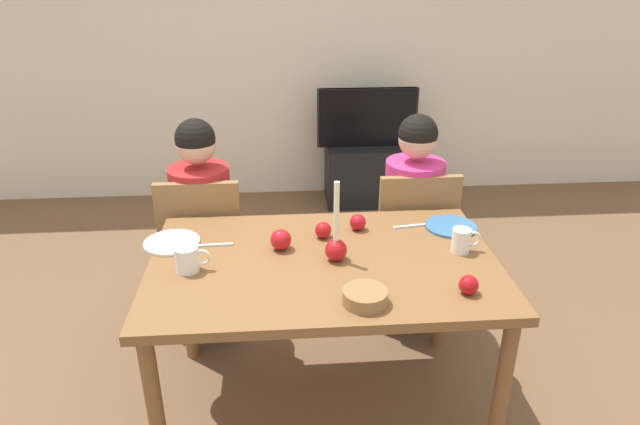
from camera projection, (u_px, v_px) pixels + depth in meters
The scene contains 21 objects.
ground_plane at pixel (323, 403), 2.58m from camera, with size 7.68×7.68×0.00m, color brown.
back_wall at pixel (297, 35), 4.39m from camera, with size 6.40×0.10×2.60m, color beige.
dining_table at pixel (324, 278), 2.30m from camera, with size 1.40×0.90×0.75m.
chair_left at pixel (204, 246), 2.87m from camera, with size 0.40×0.40×0.90m.
chair_right at pixel (412, 239), 2.95m from camera, with size 0.40×0.40×0.90m.
person_left_child at pixel (204, 234), 2.88m from camera, with size 0.30×0.30×1.17m.
person_right_child at pixel (411, 226), 2.95m from camera, with size 0.30×0.30×1.17m.
tv_stand at pixel (365, 174), 4.60m from camera, with size 0.64×0.40×0.48m, color black.
tv at pixel (367, 117), 4.40m from camera, with size 0.79×0.05×0.46m.
candle_centerpiece at pixel (336, 245), 2.24m from camera, with size 0.09×0.09×0.34m.
plate_left at pixel (172, 242), 2.39m from camera, with size 0.24×0.24×0.01m, color silver.
plate_right at pixel (451, 226), 2.53m from camera, with size 0.23×0.23×0.01m, color teal.
mug_left at pixel (188, 259), 2.17m from camera, with size 0.14×0.09×0.10m.
mug_right at pixel (462, 240), 2.31m from camera, with size 0.12×0.08×0.10m.
fork_left at pixel (212, 245), 2.37m from camera, with size 0.18×0.01×0.01m, color silver.
fork_right at pixel (412, 226), 2.54m from camera, with size 0.18×0.01×0.01m, color silver.
bowl_walnuts at pixel (365, 297), 1.97m from camera, with size 0.16×0.16×0.05m, color olive.
apple_near_candle at pixel (469, 285), 2.03m from camera, with size 0.07×0.07×0.07m, color #AB1016.
apple_by_left_plate at pixel (358, 222), 2.50m from camera, with size 0.07×0.07×0.07m, color #B2131E.
apple_by_right_mug at pixel (281, 240), 2.33m from camera, with size 0.09×0.09×0.09m, color red.
apple_far_edge at pixel (323, 230), 2.43m from camera, with size 0.07×0.07×0.07m, color #AC1417.
Camera 1 is at (-0.17, -1.97, 1.87)m, focal length 31.55 mm.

